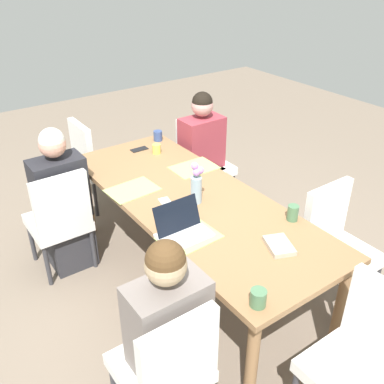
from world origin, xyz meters
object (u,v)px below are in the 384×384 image
person_far_left_near (63,208)px  coffee_mug_near_right (157,149)px  coffee_mug_centre_left (293,213)px  book_red_cover (279,246)px  chair_far_left_near (60,217)px  dining_table (192,207)px  person_far_left_far (169,347)px  chair_near_left_mid (202,158)px  chair_far_left_far (167,366)px  chair_head_left_right_mid (364,355)px  flower_vase (196,184)px  phone_black (139,149)px  person_near_left_mid (202,160)px  chair_near_right_far (335,241)px  phone_silver (166,203)px  coffee_mug_near_left (158,136)px  coffee_mug_centre_right (258,298)px  chair_head_right_right_near (95,160)px

person_far_left_near → coffee_mug_near_right: (0.03, -0.89, 0.27)m
coffee_mug_centre_left → book_red_cover: coffee_mug_centre_left is taller
chair_far_left_near → coffee_mug_near_right: (0.10, -0.95, 0.30)m
dining_table → coffee_mug_near_right: (0.81, -0.19, 0.11)m
person_far_left_near → person_far_left_far: bearing=178.0°
chair_near_left_mid → coffee_mug_near_right: bearing=102.0°
chair_far_left_far → book_red_cover: bearing=-80.5°
dining_table → coffee_mug_centre_left: bearing=-148.4°
person_far_left_far → coffee_mug_near_right: size_ratio=14.39×
chair_head_left_right_mid → coffee_mug_near_right: chair_head_left_right_mid is taller
coffee_mug_near_right → book_red_cover: 1.59m
flower_vase → book_red_cover: bearing=-172.6°
person_far_left_near → coffee_mug_centre_left: size_ratio=11.08×
chair_far_left_far → coffee_mug_near_right: 2.03m
chair_near_left_mid → phone_black: size_ratio=6.00×
person_near_left_mid → dining_table: bearing=139.9°
chair_head_left_right_mid → chair_near_right_far: (0.73, -0.68, 0.00)m
coffee_mug_centre_left → phone_silver: (0.66, 0.57, -0.05)m
person_far_left_far → dining_table: bearing=-41.3°
person_near_left_mid → chair_far_left_far: bearing=139.4°
chair_far_left_far → chair_head_left_right_mid: 1.02m
chair_near_left_mid → chair_head_left_right_mid: size_ratio=1.00×
person_far_left_far → coffee_mug_near_left: size_ratio=12.85×
dining_table → chair_near_right_far: size_ratio=2.60×
chair_far_left_far → coffee_mug_near_right: (1.74, -1.01, 0.30)m
flower_vase → phone_black: bearing=-6.2°
chair_near_right_far → coffee_mug_centre_right: chair_near_right_far is taller
phone_black → phone_silver: 0.96m
coffee_mug_centre_left → phone_black: coffee_mug_centre_left is taller
coffee_mug_near_right → phone_black: bearing=30.1°
chair_far_left_far → coffee_mug_near_right: size_ratio=10.84×
chair_near_right_far → coffee_mug_centre_right: 1.17m
person_far_left_near → coffee_mug_near_right: person_far_left_near is taller
person_far_left_far → coffee_mug_near_left: 2.21m
person_far_left_far → flower_vase: size_ratio=3.95×
chair_far_left_far → person_far_left_far: (0.07, -0.06, 0.03)m
person_far_left_near → chair_near_left_mid: (0.15, -1.48, -0.03)m
chair_far_left_far → flower_vase: size_ratio=2.97×
book_red_cover → coffee_mug_near_left: bearing=14.0°
coffee_mug_centre_left → phone_silver: coffee_mug_centre_left is taller
chair_head_right_right_near → flower_vase: 1.61m
phone_black → person_far_left_near: bearing=13.2°
chair_head_left_right_mid → coffee_mug_near_left: chair_head_left_right_mid is taller
person_far_left_near → coffee_mug_near_right: size_ratio=14.39×
person_far_left_near → coffee_mug_centre_right: person_far_left_near is taller
chair_head_right_right_near → chair_far_left_far: bearing=163.8°
dining_table → phone_silver: bearing=77.0°
chair_far_left_near → flower_vase: (-0.77, -0.75, 0.39)m
chair_near_left_mid → phone_silver: bearing=132.4°
person_far_left_far → book_red_cover: bearing=-84.9°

